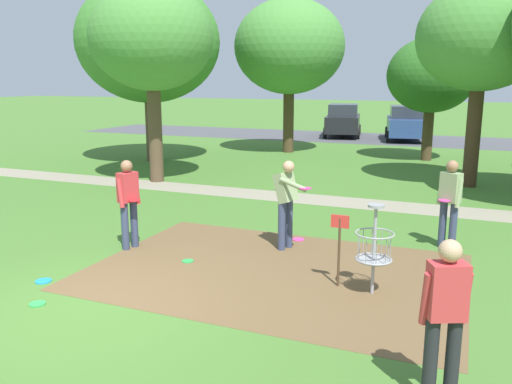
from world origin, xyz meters
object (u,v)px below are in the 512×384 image
at_px(disc_golf_basket, 370,245).
at_px(frisbee_far_left, 43,281).
at_px(player_foreground_watching, 450,199).
at_px(tree_near_right, 481,37).
at_px(player_throwing, 445,313).
at_px(parked_car_center_left, 405,123).
at_px(tree_near_left, 432,76).
at_px(tree_mid_center, 289,47).
at_px(tree_mid_left, 152,39).
at_px(player_waiting_left, 286,199).
at_px(frisbee_near_basket, 298,239).
at_px(tree_far_left, 148,42).
at_px(parked_car_leftmost, 343,120).
at_px(player_waiting_right, 128,199).
at_px(frisbee_by_tee, 37,304).
at_px(frisbee_mid_grass, 188,261).

bearing_deg(disc_golf_basket, frisbee_far_left, -162.56).
xyz_separation_m(player_foreground_watching, tree_near_right, (0.32, 6.64, 3.40)).
xyz_separation_m(player_throwing, parked_car_center_left, (-3.26, 24.12, -0.05)).
distance_m(tree_near_left, tree_mid_center, 6.08).
bearing_deg(tree_mid_left, frisbee_far_left, -69.19).
bearing_deg(tree_near_left, player_throwing, -84.79).
xyz_separation_m(player_waiting_left, tree_mid_center, (-4.47, 13.11, 3.58)).
distance_m(player_throwing, frisbee_near_basket, 5.64).
distance_m(player_foreground_watching, tree_near_right, 7.47).
distance_m(disc_golf_basket, tree_mid_left, 10.87).
relative_size(player_throwing, tree_far_left, 0.25).
height_order(frisbee_near_basket, parked_car_leftmost, parked_car_leftmost).
bearing_deg(player_waiting_left, tree_mid_center, 108.84).
height_order(disc_golf_basket, player_waiting_right, player_waiting_right).
xyz_separation_m(player_foreground_watching, tree_mid_center, (-7.31, 11.91, 3.60)).
distance_m(player_waiting_left, tree_far_left, 12.74).
relative_size(frisbee_near_basket, frisbee_far_left, 0.96).
bearing_deg(player_waiting_right, parked_car_leftmost, 92.61).
xyz_separation_m(frisbee_near_basket, frisbee_far_left, (-3.09, -3.70, 0.00)).
bearing_deg(tree_near_right, frisbee_near_basket, -113.34).
bearing_deg(player_waiting_right, frisbee_near_basket, 31.47).
xyz_separation_m(player_waiting_right, frisbee_by_tee, (0.31, -2.68, -0.96)).
height_order(tree_mid_left, parked_car_leftmost, tree_mid_left).
relative_size(player_waiting_left, frisbee_far_left, 6.75).
xyz_separation_m(tree_far_left, parked_car_center_left, (8.43, 11.44, -3.69)).
distance_m(frisbee_far_left, tree_near_left, 16.95).
bearing_deg(frisbee_far_left, frisbee_near_basket, 50.12).
relative_size(frisbee_mid_grass, tree_near_left, 0.04).
bearing_deg(frisbee_near_basket, player_waiting_right, -148.53).
xyz_separation_m(player_waiting_right, parked_car_center_left, (2.54, 21.16, -0.05)).
distance_m(parked_car_leftmost, parked_car_center_left, 3.60).
relative_size(disc_golf_basket, frisbee_far_left, 5.48).
xyz_separation_m(tree_near_right, tree_mid_left, (-9.25, -2.91, 0.02)).
bearing_deg(frisbee_far_left, disc_golf_basket, 17.44).
bearing_deg(frisbee_mid_grass, frisbee_near_basket, 54.40).
bearing_deg(tree_near_right, tree_far_left, 176.24).
bearing_deg(frisbee_mid_grass, tree_mid_center, 102.09).
distance_m(player_throwing, player_waiting_left, 5.07).
bearing_deg(frisbee_far_left, player_throwing, -9.23).
distance_m(disc_golf_basket, tree_mid_center, 16.40).
bearing_deg(tree_mid_center, tree_near_right, -34.61).
bearing_deg(frisbee_mid_grass, player_waiting_left, 44.73).
height_order(player_waiting_left, tree_mid_left, tree_mid_left).
xyz_separation_m(tree_near_left, tree_far_left, (-10.14, -4.30, 1.27)).
bearing_deg(tree_near_right, parked_car_center_left, 105.51).
distance_m(frisbee_mid_grass, tree_mid_center, 15.48).
distance_m(tree_near_right, tree_far_left, 11.84).
relative_size(player_throwing, player_waiting_right, 1.00).
bearing_deg(parked_car_center_left, player_throwing, -82.30).
relative_size(player_throwing, frisbee_mid_grass, 8.18).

